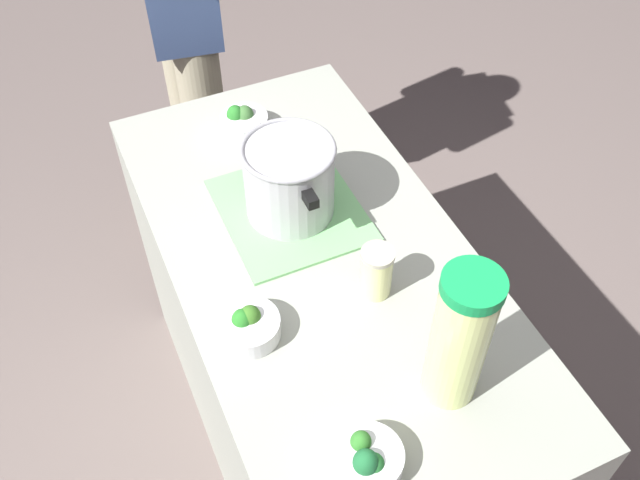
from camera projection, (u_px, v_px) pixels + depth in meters
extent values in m
plane|color=#70625D|center=(320.00, 437.00, 2.23)|extent=(8.00, 8.00, 0.00)
cube|color=#9A9E91|center=(320.00, 362.00, 1.90)|extent=(1.28, 0.64, 0.88)
cube|color=#77BE75|center=(291.00, 210.00, 1.65)|extent=(0.34, 0.31, 0.01)
cylinder|color=#B7B7BC|center=(289.00, 181.00, 1.58)|extent=(0.20, 0.20, 0.18)
torus|color=#99999E|center=(288.00, 150.00, 1.52)|extent=(0.21, 0.21, 0.01)
cube|color=black|center=(310.00, 199.00, 1.47)|extent=(0.04, 0.02, 0.02)
cube|color=black|center=(268.00, 131.00, 1.62)|extent=(0.04, 0.02, 0.02)
cylinder|color=#E2F090|center=(459.00, 342.00, 1.24)|extent=(0.10, 0.10, 0.30)
cylinder|color=#129447|center=(474.00, 285.00, 1.12)|extent=(0.11, 0.11, 0.02)
ellipsoid|color=yellow|center=(456.00, 326.00, 1.23)|extent=(0.04, 0.04, 0.01)
cylinder|color=#E8E99D|center=(376.00, 273.00, 1.46)|extent=(0.07, 0.07, 0.11)
cylinder|color=#B2AD99|center=(378.00, 254.00, 1.42)|extent=(0.07, 0.07, 0.01)
cylinder|color=silver|center=(245.00, 124.00, 1.83)|extent=(0.12, 0.12, 0.05)
ellipsoid|color=#3C6C34|center=(245.00, 115.00, 1.82)|extent=(0.05, 0.05, 0.05)
ellipsoid|color=#277527|center=(235.00, 115.00, 1.81)|extent=(0.04, 0.04, 0.05)
cylinder|color=silver|center=(249.00, 327.00, 1.42)|extent=(0.13, 0.13, 0.05)
ellipsoid|color=#297D27|center=(242.00, 320.00, 1.40)|extent=(0.04, 0.04, 0.05)
ellipsoid|color=#397123|center=(250.00, 316.00, 1.41)|extent=(0.04, 0.04, 0.05)
cylinder|color=silver|center=(367.00, 460.00, 1.23)|extent=(0.13, 0.13, 0.05)
ellipsoid|color=#31772A|center=(361.00, 441.00, 1.23)|extent=(0.04, 0.04, 0.04)
ellipsoid|color=#1E6634|center=(366.00, 462.00, 1.20)|extent=(0.05, 0.05, 0.05)
ellipsoid|color=#257130|center=(373.00, 464.00, 1.21)|extent=(0.04, 0.04, 0.05)
cylinder|color=tan|center=(211.00, 152.00, 2.46)|extent=(0.14, 0.14, 0.87)
cylinder|color=tan|center=(193.00, 118.00, 2.59)|extent=(0.14, 0.14, 0.87)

